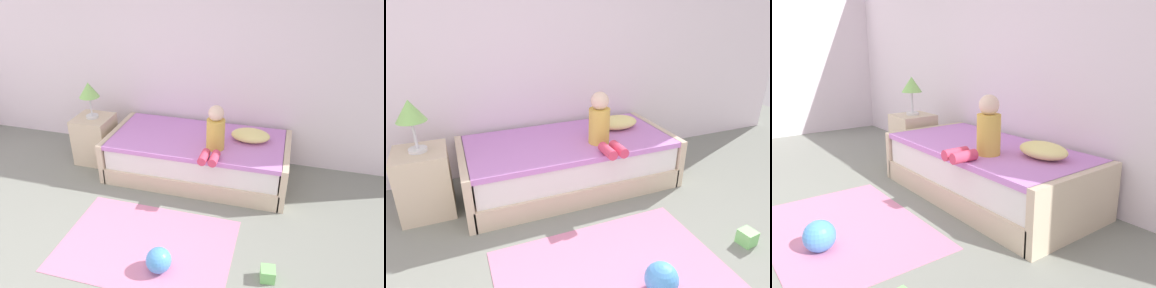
# 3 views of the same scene
# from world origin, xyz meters

# --- Properties ---
(wall_rear) EXTENTS (7.20, 0.10, 2.90)m
(wall_rear) POSITION_xyz_m (0.00, 2.60, 1.45)
(wall_rear) COLOR white
(wall_rear) RESTS_ON ground
(bed) EXTENTS (2.11, 1.00, 0.50)m
(bed) POSITION_xyz_m (0.29, 2.00, 0.25)
(bed) COLOR beige
(bed) RESTS_ON ground
(nightstand) EXTENTS (0.44, 0.44, 0.60)m
(nightstand) POSITION_xyz_m (-1.06, 2.00, 0.30)
(nightstand) COLOR beige
(nightstand) RESTS_ON ground
(table_lamp) EXTENTS (0.24, 0.24, 0.45)m
(table_lamp) POSITION_xyz_m (-1.06, 2.00, 0.94)
(table_lamp) COLOR silver
(table_lamp) RESTS_ON nightstand
(child_figure) EXTENTS (0.20, 0.51, 0.50)m
(child_figure) POSITION_xyz_m (0.54, 1.77, 0.70)
(child_figure) COLOR gold
(child_figure) RESTS_ON bed
(pillow) EXTENTS (0.44, 0.30, 0.13)m
(pillow) POSITION_xyz_m (0.89, 2.10, 0.56)
(pillow) COLOR #F2E58C
(pillow) RESTS_ON bed
(toy_ball) EXTENTS (0.22, 0.22, 0.22)m
(toy_ball) POSITION_xyz_m (0.35, 0.45, 0.11)
(toy_ball) COLOR #4C99E5
(toy_ball) RESTS_ON ground
(area_rug) EXTENTS (1.60, 1.10, 0.01)m
(area_rug) POSITION_xyz_m (0.14, 0.70, 0.00)
(area_rug) COLOR pink
(area_rug) RESTS_ON ground
(toy_block) EXTENTS (0.13, 0.13, 0.12)m
(toy_block) POSITION_xyz_m (1.26, 0.60, 0.06)
(toy_block) COLOR #7FD872
(toy_block) RESTS_ON ground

